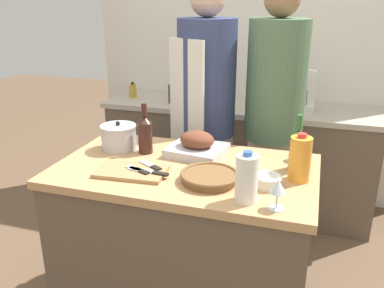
{
  "coord_description": "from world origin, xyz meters",
  "views": [
    {
      "loc": [
        0.58,
        -1.73,
        1.7
      ],
      "look_at": [
        0.0,
        0.11,
        1.0
      ],
      "focal_mm": 38.0,
      "sensor_mm": 36.0,
      "label": 1
    }
  ],
  "objects_px": {
    "roasting_pan": "(197,146)",
    "condiment_bottle_extra": "(133,91)",
    "stock_pot": "(119,137)",
    "wicker_basket": "(210,177)",
    "knife_paring": "(139,170)",
    "person_cook_aproned": "(206,114)",
    "stand_mixer": "(303,94)",
    "condiment_bottle_tall": "(172,94)",
    "juice_jug": "(300,159)",
    "wine_glass_left": "(278,188)",
    "wine_bottle_green": "(145,134)",
    "wine_bottle_dark": "(297,148)",
    "mixing_bowl": "(268,180)",
    "condiment_bottle_short": "(273,92)",
    "wine_glass_right": "(299,143)",
    "knife_bread": "(151,165)",
    "cutting_board": "(132,171)",
    "milk_jug": "(247,178)",
    "person_cook_guest": "(274,117)",
    "knife_chef": "(150,172)"
  },
  "relations": [
    {
      "from": "stock_pot",
      "to": "cutting_board",
      "type": "bearing_deg",
      "value": -53.42
    },
    {
      "from": "condiment_bottle_short",
      "to": "knife_bread",
      "type": "bearing_deg",
      "value": -103.28
    },
    {
      "from": "wine_bottle_dark",
      "to": "person_cook_guest",
      "type": "height_order",
      "value": "person_cook_guest"
    },
    {
      "from": "roasting_pan",
      "to": "cutting_board",
      "type": "relative_size",
      "value": 0.92
    },
    {
      "from": "knife_paring",
      "to": "condiment_bottle_extra",
      "type": "xyz_separation_m",
      "value": [
        -0.74,
        1.5,
        0.01
      ]
    },
    {
      "from": "wine_bottle_dark",
      "to": "person_cook_guest",
      "type": "distance_m",
      "value": 0.64
    },
    {
      "from": "wine_glass_right",
      "to": "knife_paring",
      "type": "distance_m",
      "value": 0.81
    },
    {
      "from": "mixing_bowl",
      "to": "person_cook_guest",
      "type": "bearing_deg",
      "value": 95.17
    },
    {
      "from": "wine_bottle_dark",
      "to": "condiment_bottle_extra",
      "type": "xyz_separation_m",
      "value": [
        -1.43,
        1.22,
        -0.08
      ]
    },
    {
      "from": "knife_paring",
      "to": "condiment_bottle_short",
      "type": "relative_size",
      "value": 0.77
    },
    {
      "from": "stock_pot",
      "to": "person_cook_guest",
      "type": "relative_size",
      "value": 0.11
    },
    {
      "from": "cutting_board",
      "to": "milk_jug",
      "type": "relative_size",
      "value": 1.57
    },
    {
      "from": "wine_bottle_green",
      "to": "person_cook_guest",
      "type": "distance_m",
      "value": 0.86
    },
    {
      "from": "wine_glass_right",
      "to": "knife_bread",
      "type": "relative_size",
      "value": 0.87
    },
    {
      "from": "milk_jug",
      "to": "knife_paring",
      "type": "xyz_separation_m",
      "value": [
        -0.52,
        0.11,
        -0.08
      ]
    },
    {
      "from": "wine_glass_left",
      "to": "condiment_bottle_extra",
      "type": "relative_size",
      "value": 0.94
    },
    {
      "from": "person_cook_aproned",
      "to": "stock_pot",
      "type": "bearing_deg",
      "value": -92.29
    },
    {
      "from": "mixing_bowl",
      "to": "milk_jug",
      "type": "distance_m",
      "value": 0.19
    },
    {
      "from": "wine_bottle_green",
      "to": "knife_bread",
      "type": "relative_size",
      "value": 1.89
    },
    {
      "from": "juice_jug",
      "to": "person_cook_guest",
      "type": "bearing_deg",
      "value": 105.27
    },
    {
      "from": "stock_pot",
      "to": "wine_bottle_green",
      "type": "distance_m",
      "value": 0.16
    },
    {
      "from": "juice_jug",
      "to": "wine_glass_right",
      "type": "relative_size",
      "value": 1.79
    },
    {
      "from": "mixing_bowl",
      "to": "wine_bottle_dark",
      "type": "relative_size",
      "value": 0.46
    },
    {
      "from": "wicker_basket",
      "to": "condiment_bottle_short",
      "type": "height_order",
      "value": "condiment_bottle_short"
    },
    {
      "from": "wine_glass_left",
      "to": "knife_chef",
      "type": "relative_size",
      "value": 0.6
    },
    {
      "from": "wicker_basket",
      "to": "knife_bread",
      "type": "height_order",
      "value": "wicker_basket"
    },
    {
      "from": "roasting_pan",
      "to": "condiment_bottle_extra",
      "type": "height_order",
      "value": "roasting_pan"
    },
    {
      "from": "stock_pot",
      "to": "wicker_basket",
      "type": "bearing_deg",
      "value": -23.76
    },
    {
      "from": "wicker_basket",
      "to": "juice_jug",
      "type": "relative_size",
      "value": 1.2
    },
    {
      "from": "wicker_basket",
      "to": "wine_glass_left",
      "type": "xyz_separation_m",
      "value": [
        0.31,
        -0.16,
        0.07
      ]
    },
    {
      "from": "wine_bottle_green",
      "to": "condiment_bottle_short",
      "type": "distance_m",
      "value": 1.51
    },
    {
      "from": "wine_bottle_dark",
      "to": "condiment_bottle_short",
      "type": "bearing_deg",
      "value": 100.99
    },
    {
      "from": "wine_glass_right",
      "to": "person_cook_aproned",
      "type": "height_order",
      "value": "person_cook_aproned"
    },
    {
      "from": "wicker_basket",
      "to": "condiment_bottle_tall",
      "type": "bearing_deg",
      "value": 116.18
    },
    {
      "from": "roasting_pan",
      "to": "stand_mixer",
      "type": "height_order",
      "value": "stand_mixer"
    },
    {
      "from": "stock_pot",
      "to": "condiment_bottle_tall",
      "type": "bearing_deg",
      "value": 95.59
    },
    {
      "from": "condiment_bottle_extra",
      "to": "person_cook_aproned",
      "type": "distance_m",
      "value": 1.06
    },
    {
      "from": "wine_glass_left",
      "to": "condiment_bottle_short",
      "type": "xyz_separation_m",
      "value": [
        -0.23,
        1.83,
        -0.04
      ]
    },
    {
      "from": "knife_paring",
      "to": "person_cook_aproned",
      "type": "bearing_deg",
      "value": 83.76
    },
    {
      "from": "cutting_board",
      "to": "wine_bottle_dark",
      "type": "xyz_separation_m",
      "value": [
        0.73,
        0.28,
        0.1
      ]
    },
    {
      "from": "stand_mixer",
      "to": "juice_jug",
      "type": "bearing_deg",
      "value": -87.53
    },
    {
      "from": "stand_mixer",
      "to": "condiment_bottle_extra",
      "type": "xyz_separation_m",
      "value": [
        -1.39,
        0.02,
        -0.07
      ]
    },
    {
      "from": "mixing_bowl",
      "to": "person_cook_guest",
      "type": "xyz_separation_m",
      "value": [
        -0.08,
        0.84,
        0.04
      ]
    },
    {
      "from": "wine_bottle_green",
      "to": "wine_bottle_dark",
      "type": "relative_size",
      "value": 0.99
    },
    {
      "from": "mixing_bowl",
      "to": "knife_bread",
      "type": "xyz_separation_m",
      "value": [
        -0.56,
        0.02,
        -0.01
      ]
    },
    {
      "from": "wine_bottle_dark",
      "to": "roasting_pan",
      "type": "bearing_deg",
      "value": 174.95
    },
    {
      "from": "roasting_pan",
      "to": "knife_chef",
      "type": "xyz_separation_m",
      "value": [
        -0.13,
        -0.32,
        -0.03
      ]
    },
    {
      "from": "wicker_basket",
      "to": "condiment_bottle_tall",
      "type": "distance_m",
      "value": 1.56
    },
    {
      "from": "stand_mixer",
      "to": "condiment_bottle_short",
      "type": "distance_m",
      "value": 0.33
    },
    {
      "from": "knife_chef",
      "to": "person_cook_aproned",
      "type": "relative_size",
      "value": 0.12
    }
  ]
}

